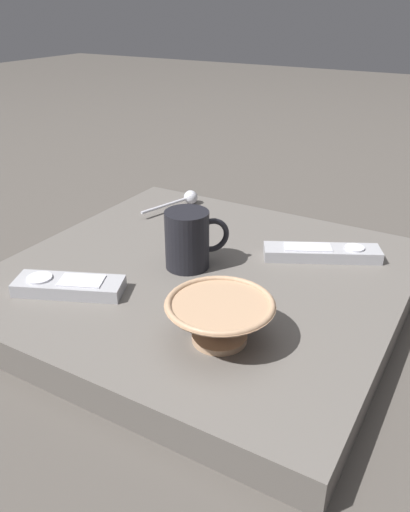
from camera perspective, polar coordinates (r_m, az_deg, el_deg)
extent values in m
plane|color=#47423D|center=(0.85, -0.30, -4.42)|extent=(6.00, 6.00, 0.00)
cube|color=#5B5651|center=(0.83, -0.31, -3.01)|extent=(0.60, 0.59, 0.05)
cylinder|color=tan|center=(0.66, 1.61, -8.92)|extent=(0.07, 0.07, 0.01)
cone|color=tan|center=(0.65, 1.64, -7.00)|extent=(0.14, 0.14, 0.05)
torus|color=tan|center=(0.63, 1.67, -5.30)|extent=(0.14, 0.14, 0.01)
cylinder|color=black|center=(0.82, -1.91, 1.86)|extent=(0.07, 0.07, 0.09)
torus|color=black|center=(0.83, 0.75, 2.30)|extent=(0.05, 0.05, 0.06)
cylinder|color=silver|center=(1.05, -4.39, 5.59)|extent=(0.04, 0.12, 0.01)
sphere|color=silver|center=(1.09, -1.59, 6.49)|extent=(0.03, 0.03, 0.03)
cube|color=#9E9EA3|center=(0.78, -14.75, -3.23)|extent=(0.17, 0.11, 0.02)
cylinder|color=silver|center=(0.80, -17.79, -2.30)|extent=(0.04, 0.04, 0.00)
cube|color=silver|center=(0.77, -13.46, -2.64)|extent=(0.07, 0.06, 0.00)
cube|color=#9E9EA3|center=(0.88, 12.75, 0.33)|extent=(0.19, 0.13, 0.02)
cylinder|color=silver|center=(0.88, 16.16, 0.89)|extent=(0.03, 0.03, 0.00)
cube|color=silver|center=(0.87, 11.27, 0.98)|extent=(0.08, 0.06, 0.00)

